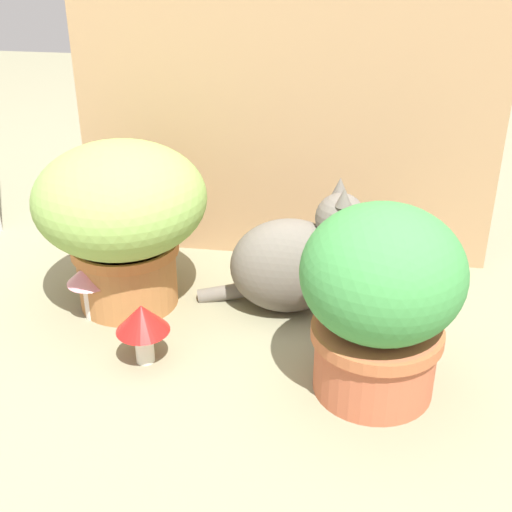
% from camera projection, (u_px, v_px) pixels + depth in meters
% --- Properties ---
extents(ground_plane, '(6.00, 6.00, 0.00)m').
position_uv_depth(ground_plane, '(215.00, 348.00, 1.43)').
color(ground_plane, gray).
extents(cardboard_backdrop, '(1.04, 0.03, 0.99)m').
position_uv_depth(cardboard_backdrop, '(285.00, 65.00, 1.59)').
color(cardboard_backdrop, tan).
rests_on(cardboard_backdrop, ground).
extents(grass_planter, '(0.38, 0.38, 0.38)m').
position_uv_depth(grass_planter, '(122.00, 214.00, 1.49)').
color(grass_planter, '#B2713E').
rests_on(grass_planter, ground).
extents(leafy_planter, '(0.29, 0.29, 0.38)m').
position_uv_depth(leafy_planter, '(380.00, 297.00, 1.22)').
color(leafy_planter, '#B95D3E').
rests_on(leafy_planter, ground).
extents(cat, '(0.39, 0.21, 0.32)m').
position_uv_depth(cat, '(296.00, 261.00, 1.51)').
color(cat, '#676056').
rests_on(cat, ground).
extents(mushroom_ornament_pink, '(0.10, 0.10, 0.14)m').
position_uv_depth(mushroom_ornament_pink, '(89.00, 278.00, 1.49)').
color(mushroom_ornament_pink, silver).
rests_on(mushroom_ornament_pink, ground).
extents(mushroom_ornament_red, '(0.11, 0.11, 0.13)m').
position_uv_depth(mushroom_ornament_red, '(142.00, 322.00, 1.34)').
color(mushroom_ornament_red, silver).
rests_on(mushroom_ornament_red, ground).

